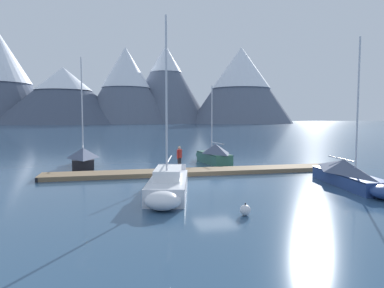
% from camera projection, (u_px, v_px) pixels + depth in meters
% --- Properties ---
extents(ground_plane, '(700.00, 700.00, 0.00)m').
position_uv_depth(ground_plane, '(215.00, 184.00, 21.34)').
color(ground_plane, '#2D4C6B').
extents(mountain_central_massif, '(84.82, 84.82, 36.61)m').
position_uv_depth(mountain_central_massif, '(64.00, 94.00, 226.86)').
color(mountain_central_massif, '#424C60').
rests_on(mountain_central_massif, ground).
extents(mountain_shoulder_ridge, '(57.21, 57.21, 50.71)m').
position_uv_depth(mountain_shoulder_ridge, '(126.00, 83.00, 231.93)').
color(mountain_shoulder_ridge, slate).
rests_on(mountain_shoulder_ridge, ground).
extents(mountain_east_summit, '(63.48, 63.48, 55.43)m').
position_uv_depth(mountain_east_summit, '(166.00, 84.00, 251.28)').
color(mountain_east_summit, slate).
rests_on(mountain_east_summit, ground).
extents(mountain_rear_spur, '(71.93, 71.93, 52.75)m').
position_uv_depth(mountain_rear_spur, '(241.00, 83.00, 243.58)').
color(mountain_rear_spur, slate).
rests_on(mountain_rear_spur, ground).
extents(dock, '(21.62, 2.59, 0.30)m').
position_uv_depth(dock, '(199.00, 172.00, 25.21)').
color(dock, '#846B4C').
rests_on(dock, ground).
extents(sailboat_nearest_berth, '(2.07, 6.02, 8.97)m').
position_uv_depth(sailboat_nearest_berth, '(83.00, 157.00, 28.93)').
color(sailboat_nearest_berth, black).
rests_on(sailboat_nearest_berth, ground).
extents(sailboat_second_berth, '(3.35, 7.05, 8.96)m').
position_uv_depth(sailboat_second_berth, '(168.00, 185.00, 17.90)').
color(sailboat_second_berth, white).
rests_on(sailboat_second_berth, ground).
extents(sailboat_mid_dock_port, '(2.14, 6.17, 6.86)m').
position_uv_depth(sailboat_mid_dock_port, '(213.00, 154.00, 31.12)').
color(sailboat_mid_dock_port, '#336B56').
rests_on(sailboat_mid_dock_port, ground).
extents(sailboat_mid_dock_starboard, '(2.70, 7.63, 8.52)m').
position_uv_depth(sailboat_mid_dock_starboard, '(349.00, 174.00, 20.52)').
color(sailboat_mid_dock_starboard, navy).
rests_on(sailboat_mid_dock_starboard, ground).
extents(person_on_dock, '(0.42, 0.47, 1.69)m').
position_uv_depth(person_on_dock, '(179.00, 156.00, 25.12)').
color(person_on_dock, '#232328').
rests_on(person_on_dock, dock).
extents(mooring_buoy_channel_marker, '(0.45, 0.45, 0.53)m').
position_uv_depth(mooring_buoy_channel_marker, '(245.00, 210.00, 14.39)').
color(mooring_buoy_channel_marker, white).
rests_on(mooring_buoy_channel_marker, ground).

